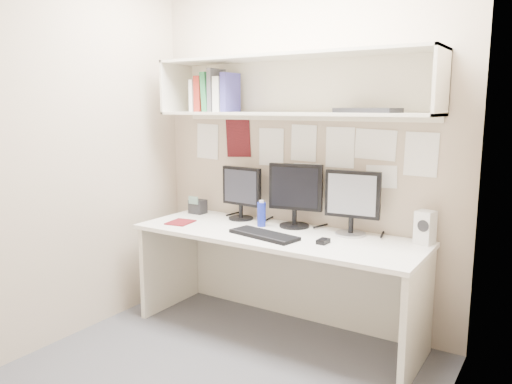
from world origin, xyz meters
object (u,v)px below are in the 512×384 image
Objects in this scene: monitor_center at (295,193)px; maroon_notebook at (180,222)px; desk at (276,283)px; desk_phone at (198,206)px; monitor_right at (352,200)px; monitor_left at (241,190)px; speaker at (425,227)px; keyboard at (264,235)px.

monitor_center reaches higher than maroon_notebook.
desk is 0.97m from desk_phone.
monitor_right reaches higher than desk.
monitor_left is 2.04× the size of maroon_notebook.
speaker is 1.45× the size of desk_phone.
monitor_left reaches higher than keyboard.
monitor_left is 1.37m from speaker.
monitor_right is at bearing -163.85° from speaker.
maroon_notebook is at bearing -169.20° from keyboard.
monitor_left is 0.89m from monitor_right.
desk_phone is at bearing 99.55° from maroon_notebook.
monitor_center is 2.31× the size of maroon_notebook.
keyboard is (-0.47, -0.36, -0.23)m from monitor_right.
keyboard is at bearing -8.37° from maroon_notebook.
desk_phone reaches higher than desk.
desk is 10.23× the size of maroon_notebook.
desk_phone is at bearing -165.73° from speaker.
desk is 5.02× the size of monitor_left.
keyboard is (-0.04, -0.36, -0.24)m from monitor_center.
monitor_left is at bearing 2.87° from desk_phone.
keyboard is 1.02m from speaker.
monitor_right is at bearing 8.46° from maroon_notebook.
keyboard is 0.73m from maroon_notebook.
speaker reaches higher than desk_phone.
desk is 0.84m from maroon_notebook.
monitor_right is at bearing 48.51° from keyboard.
desk is 9.51× the size of speaker.
monitor_center is 1.05× the size of monitor_right.
monitor_left is at bearing 150.60° from keyboard.
monitor_left is at bearing 41.05° from maroon_notebook.
monitor_left is 0.82× the size of keyboard.
monitor_center is (0.02, 0.22, 0.61)m from desk.
monitor_left is 0.92× the size of monitor_right.
desk_phone reaches higher than maroon_notebook.
speaker reaches higher than desk.
speaker is 1.71m from maroon_notebook.
monitor_left reaches higher than desk_phone.
monitor_right is at bearing -10.66° from monitor_center.
desk is 4.64× the size of monitor_right.
desk_phone is (-0.83, 0.34, 0.05)m from keyboard.
monitor_left is 0.52m from maroon_notebook.
desk is at bearing 2.19° from maroon_notebook.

